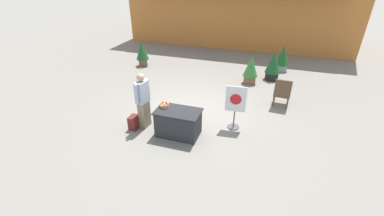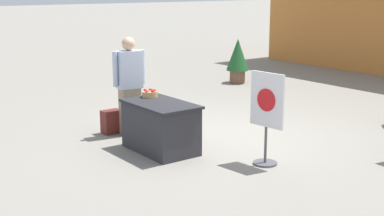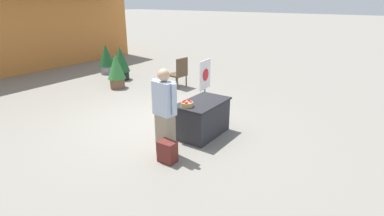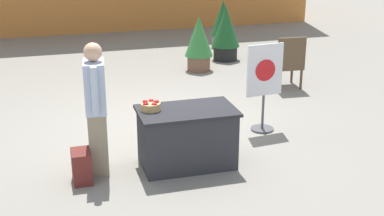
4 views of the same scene
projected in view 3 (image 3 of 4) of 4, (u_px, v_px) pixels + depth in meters
name	position (u px, v px, depth m)	size (l,w,h in m)	color
ground_plane	(153.00, 122.00, 7.56)	(120.00, 120.00, 0.00)	gray
display_table	(203.00, 118.00, 6.77)	(1.30, 0.78, 0.80)	#2D2D33
apple_basket	(187.00, 104.00, 6.31)	(0.26, 0.26, 0.13)	tan
person_visitor	(165.00, 112.00, 5.77)	(0.30, 0.61, 1.74)	gray
backpack	(167.00, 152.00, 5.69)	(0.24, 0.34, 0.42)	maroon
poster_board	(205.00, 82.00, 8.26)	(0.60, 0.36, 1.39)	#4C4C51
patio_chair	(179.00, 72.00, 10.38)	(0.58, 0.58, 1.04)	brown
potted_plant_far_left	(121.00, 62.00, 11.31)	(0.66, 0.66, 1.26)	black
potted_plant_near_right	(116.00, 70.00, 10.27)	(0.61, 0.61, 1.19)	brown
potted_plant_near_left	(106.00, 58.00, 12.27)	(0.63, 0.63, 1.21)	gray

